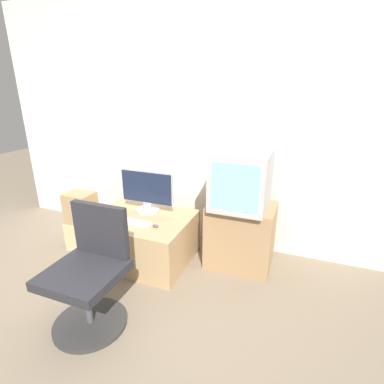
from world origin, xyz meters
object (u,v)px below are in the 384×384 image
main_monitor (147,192)px  office_chair (90,275)px  mouse (155,226)px  keyboard (131,222)px  cardboard_box_lower (84,235)px  crt_tv (242,179)px

main_monitor → office_chair: 1.09m
main_monitor → mouse: 0.45m
keyboard → mouse: 0.26m
office_chair → main_monitor: bearing=96.0°
main_monitor → mouse: (0.25, -0.31, -0.19)m
keyboard → cardboard_box_lower: 0.75m
cardboard_box_lower → office_chair: bearing=-46.7°
crt_tv → cardboard_box_lower: bearing=-170.0°
main_monitor → keyboard: 0.36m
keyboard → cardboard_box_lower: (-0.68, 0.10, -0.32)m
crt_tv → keyboard: bearing=-158.1°
mouse → crt_tv: (0.69, 0.39, 0.41)m
keyboard → office_chair: bearing=-80.9°
crt_tv → cardboard_box_lower: (-1.63, -0.29, -0.74)m
office_chair → cardboard_box_lower: 1.19m
main_monitor → keyboard: (-0.01, -0.30, -0.20)m
main_monitor → crt_tv: size_ratio=1.07×
crt_tv → office_chair: (-0.83, -1.13, -0.49)m
crt_tv → office_chair: size_ratio=0.61×
mouse → crt_tv: crt_tv is taller
mouse → crt_tv: bearing=29.5°
cardboard_box_lower → crt_tv: bearing=10.0°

